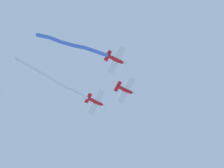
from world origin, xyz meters
TOP-DOWN VIEW (x-y plane):
  - airplane_lead at (5.62, -1.60)m, footprint 7.31×5.44m
  - airplane_left_wing at (11.70, 3.99)m, footprint 7.34×5.48m
  - smoke_trail_left_wing at (10.30, 16.45)m, footprint 3.70×20.41m
  - airplane_right_wing at (-0.58, 3.86)m, footprint 7.30×5.44m
  - smoke_trail_right_wing at (0.18, 14.88)m, footprint 2.94×17.71m

SIDE VIEW (x-z plane):
  - smoke_trail_left_wing at x=10.30m, z-range 70.72..72.50m
  - smoke_trail_right_wing at x=0.18m, z-range 70.58..72.95m
  - airplane_lead at x=5.62m, z-range 71.11..72.95m
  - airplane_left_wing at x=11.70m, z-range 71.11..72.95m
  - airplane_right_wing at x=-0.58m, z-range 71.41..73.25m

